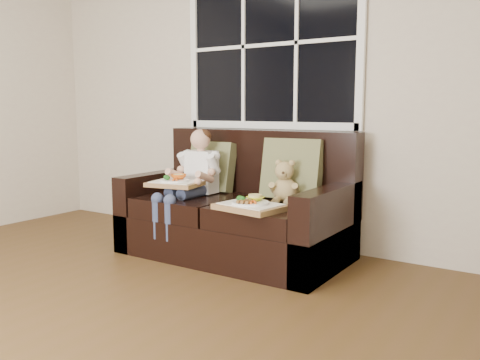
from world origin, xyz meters
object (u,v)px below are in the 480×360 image
Objects in this scene: loveseat at (239,215)px; child at (194,173)px; tray_right at (251,205)px; tray_left at (175,182)px; teddy_bear at (284,185)px.

child reaches higher than loveseat.
loveseat reaches higher than tray_right.
child is at bearing 168.53° from tray_right.
tray_right is (0.34, -0.37, 0.17)m from loveseat.
child reaches higher than tray_left.
tray_left is at bearing -175.90° from teddy_bear.
teddy_bear is at bearing 11.07° from tray_left.
tray_right is (-0.05, -0.38, -0.10)m from teddy_bear.
teddy_bear is 0.76× the size of tray_left.
loveseat is at bearing 18.36° from child.
loveseat is 3.50× the size of tray_right.
child is at bearing 171.97° from teddy_bear.
loveseat is at bearing 27.19° from tray_left.
tray_right is at bearing -19.93° from child.
loveseat is 0.49m from child.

